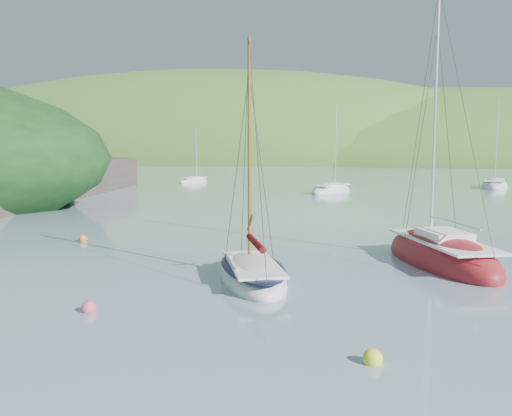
% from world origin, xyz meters
% --- Properties ---
extents(ground, '(700.00, 700.00, 0.00)m').
position_xyz_m(ground, '(0.00, 0.00, 0.00)').
color(ground, '#778EA5').
rests_on(ground, ground).
extents(shoreline_hills, '(690.00, 135.00, 56.00)m').
position_xyz_m(shoreline_hills, '(-9.66, 172.42, 0.00)').
color(shoreline_hills, '#326D29').
rests_on(shoreline_hills, ground).
extents(daysailer_white, '(4.70, 6.79, 9.82)m').
position_xyz_m(daysailer_white, '(0.53, 5.47, 0.22)').
color(daysailer_white, silver).
rests_on(daysailer_white, ground).
extents(sloop_red, '(6.11, 9.22, 12.93)m').
position_xyz_m(sloop_red, '(7.68, 10.58, 0.23)').
color(sloop_red, maroon).
rests_on(sloop_red, ground).
extents(distant_sloop_a, '(4.96, 7.59, 10.22)m').
position_xyz_m(distant_sloop_a, '(-1.33, 46.20, 0.18)').
color(distant_sloop_a, silver).
rests_on(distant_sloop_a, ground).
extents(distant_sloop_b, '(4.17, 8.63, 11.81)m').
position_xyz_m(distant_sloop_b, '(16.80, 58.04, 0.20)').
color(distant_sloop_b, silver).
rests_on(distant_sloop_b, ground).
extents(distant_sloop_c, '(3.50, 6.00, 8.09)m').
position_xyz_m(distant_sloop_c, '(-21.47, 57.98, 0.15)').
color(distant_sloop_c, silver).
rests_on(distant_sloop_c, ground).
extents(mooring_buoys, '(21.98, 14.10, 0.48)m').
position_xyz_m(mooring_buoys, '(-0.37, 3.59, 0.12)').
color(mooring_buoys, yellow).
rests_on(mooring_buoys, ground).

